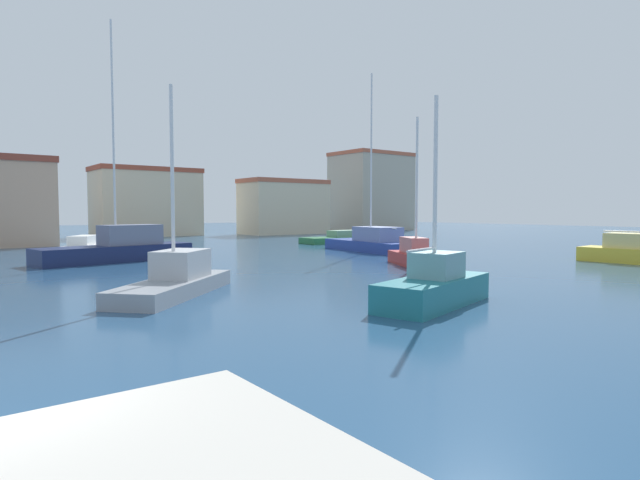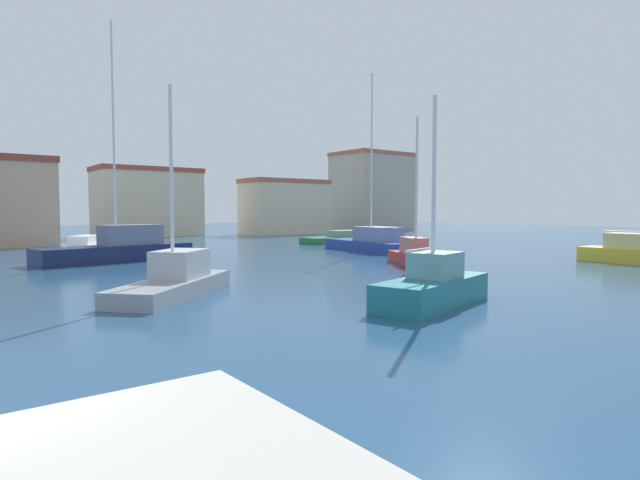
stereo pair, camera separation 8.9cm
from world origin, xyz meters
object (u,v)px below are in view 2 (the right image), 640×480
object	(u,v)px
sailboat_navy_behind_lamppost	(120,248)
sailboat_grey_near_pier	(175,279)
sailboat_blue_distant_north	(373,242)
motorboat_green_center_channel	(348,238)
sailboat_red_inner_mooring	(415,255)
motorboat_white_far_left	(87,247)
sailboat_teal_mid_harbor	(433,286)

from	to	relation	value
sailboat_navy_behind_lamppost	sailboat_grey_near_pier	bearing A→B (deg)	-98.38
sailboat_blue_distant_north	sailboat_navy_behind_lamppost	world-z (taller)	sailboat_navy_behind_lamppost
motorboat_green_center_channel	sailboat_grey_near_pier	bearing A→B (deg)	-141.78
sailboat_blue_distant_north	sailboat_navy_behind_lamppost	distance (m)	16.37
sailboat_red_inner_mooring	sailboat_blue_distant_north	world-z (taller)	sailboat_blue_distant_north
sailboat_red_inner_mooring	motorboat_white_far_left	size ratio (longest dim) A/B	0.97
sailboat_navy_behind_lamppost	sailboat_blue_distant_north	bearing A→B (deg)	-11.94
sailboat_teal_mid_harbor	sailboat_blue_distant_north	xyz separation A→B (m)	(12.57, 16.09, 0.08)
sailboat_navy_behind_lamppost	motorboat_white_far_left	bearing A→B (deg)	90.74
sailboat_blue_distant_north	motorboat_white_far_left	bearing A→B (deg)	146.89
sailboat_blue_distant_north	sailboat_red_inner_mooring	bearing A→B (deg)	-120.33
sailboat_teal_mid_harbor	sailboat_navy_behind_lamppost	size ratio (longest dim) A/B	0.47
sailboat_red_inner_mooring	motorboat_white_far_left	xyz separation A→B (m)	(-11.20, 18.88, -0.17)
sailboat_navy_behind_lamppost	motorboat_green_center_channel	bearing A→B (deg)	13.71
sailboat_red_inner_mooring	sailboat_teal_mid_harbor	distance (m)	10.87
sailboat_grey_near_pier	sailboat_blue_distant_north	distance (m)	20.27
sailboat_grey_near_pier	sailboat_navy_behind_lamppost	bearing A→B (deg)	81.62
sailboat_red_inner_mooring	sailboat_teal_mid_harbor	xyz separation A→B (m)	(-7.66, -7.71, 0.03)
sailboat_blue_distant_north	sailboat_navy_behind_lamppost	size ratio (longest dim) A/B	0.93
sailboat_grey_near_pier	sailboat_blue_distant_north	world-z (taller)	sailboat_blue_distant_north
sailboat_teal_mid_harbor	sailboat_navy_behind_lamppost	distance (m)	19.78
sailboat_red_inner_mooring	sailboat_teal_mid_harbor	bearing A→B (deg)	-134.82
sailboat_red_inner_mooring	sailboat_grey_near_pier	world-z (taller)	sailboat_red_inner_mooring
sailboat_teal_mid_harbor	motorboat_green_center_channel	xyz separation A→B (m)	(17.48, 24.58, -0.21)
motorboat_white_far_left	sailboat_teal_mid_harbor	world-z (taller)	sailboat_teal_mid_harbor
motorboat_green_center_channel	sailboat_blue_distant_north	distance (m)	9.81
motorboat_white_far_left	sailboat_grey_near_pier	distance (m)	20.06
motorboat_green_center_channel	sailboat_navy_behind_lamppost	distance (m)	21.54
sailboat_teal_mid_harbor	sailboat_red_inner_mooring	bearing A→B (deg)	45.18
motorboat_white_far_left	motorboat_green_center_channel	xyz separation A→B (m)	(21.02, -2.01, -0.00)
sailboat_red_inner_mooring	sailboat_teal_mid_harbor	world-z (taller)	sailboat_red_inner_mooring
sailboat_red_inner_mooring	motorboat_white_far_left	world-z (taller)	sailboat_red_inner_mooring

